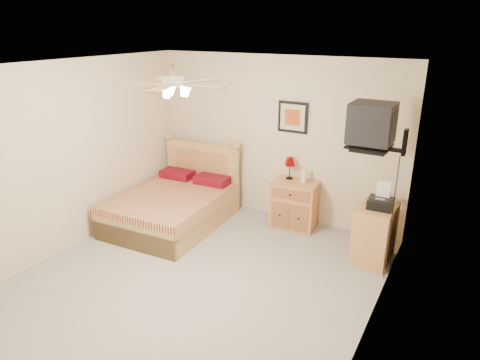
# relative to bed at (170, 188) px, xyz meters

# --- Properties ---
(floor) EXTENTS (4.50, 4.50, 0.00)m
(floor) POSITION_rel_bed_xyz_m (1.20, -1.12, -0.59)
(floor) COLOR gray
(floor) RESTS_ON ground
(ceiling) EXTENTS (4.00, 4.50, 0.04)m
(ceiling) POSITION_rel_bed_xyz_m (1.20, -1.12, 1.91)
(ceiling) COLOR white
(ceiling) RESTS_ON ground
(wall_back) EXTENTS (4.00, 0.04, 2.50)m
(wall_back) POSITION_rel_bed_xyz_m (1.20, 1.13, 0.66)
(wall_back) COLOR beige
(wall_back) RESTS_ON ground
(wall_left) EXTENTS (0.04, 4.50, 2.50)m
(wall_left) POSITION_rel_bed_xyz_m (-0.80, -1.12, 0.66)
(wall_left) COLOR beige
(wall_left) RESTS_ON ground
(wall_right) EXTENTS (0.04, 4.50, 2.50)m
(wall_right) POSITION_rel_bed_xyz_m (3.20, -1.12, 0.66)
(wall_right) COLOR beige
(wall_right) RESTS_ON ground
(bed) EXTENTS (1.48, 1.90, 1.19)m
(bed) POSITION_rel_bed_xyz_m (0.00, 0.00, 0.00)
(bed) COLOR tan
(bed) RESTS_ON ground
(nightstand) EXTENTS (0.70, 0.55, 0.71)m
(nightstand) POSITION_rel_bed_xyz_m (1.65, 0.88, -0.24)
(nightstand) COLOR #A66133
(nightstand) RESTS_ON ground
(table_lamp) EXTENTS (0.20, 0.20, 0.34)m
(table_lamp) POSITION_rel_bed_xyz_m (1.51, 0.98, 0.28)
(table_lamp) COLOR #5F0203
(table_lamp) RESTS_ON nightstand
(lotion_bottle) EXTENTS (0.11, 0.11, 0.25)m
(lotion_bottle) POSITION_rel_bed_xyz_m (1.76, 0.93, 0.24)
(lotion_bottle) COLOR silver
(lotion_bottle) RESTS_ON nightstand
(framed_picture) EXTENTS (0.46, 0.04, 0.46)m
(framed_picture) POSITION_rel_bed_xyz_m (1.47, 1.11, 1.03)
(framed_picture) COLOR black
(framed_picture) RESTS_ON wall_back
(dresser) EXTENTS (0.46, 0.65, 0.75)m
(dresser) POSITION_rel_bed_xyz_m (2.93, 0.46, -0.22)
(dresser) COLOR #B87543
(dresser) RESTS_ON ground
(fax_machine) EXTENTS (0.31, 0.33, 0.32)m
(fax_machine) POSITION_rel_bed_xyz_m (2.97, 0.44, 0.31)
(fax_machine) COLOR black
(fax_machine) RESTS_ON dresser
(magazine_lower) EXTENTS (0.29, 0.33, 0.03)m
(magazine_lower) POSITION_rel_bed_xyz_m (2.93, 0.72, 0.16)
(magazine_lower) COLOR beige
(magazine_lower) RESTS_ON dresser
(magazine_upper) EXTENTS (0.28, 0.30, 0.02)m
(magazine_upper) POSITION_rel_bed_xyz_m (2.91, 0.74, 0.19)
(magazine_upper) COLOR gray
(magazine_upper) RESTS_ON magazine_lower
(wall_tv) EXTENTS (0.56, 0.46, 0.58)m
(wall_tv) POSITION_rel_bed_xyz_m (2.95, 0.22, 1.22)
(wall_tv) COLOR black
(wall_tv) RESTS_ON wall_right
(ceiling_fan) EXTENTS (1.14, 1.14, 0.28)m
(ceiling_fan) POSITION_rel_bed_xyz_m (1.20, -1.32, 1.77)
(ceiling_fan) COLOR white
(ceiling_fan) RESTS_ON ceiling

